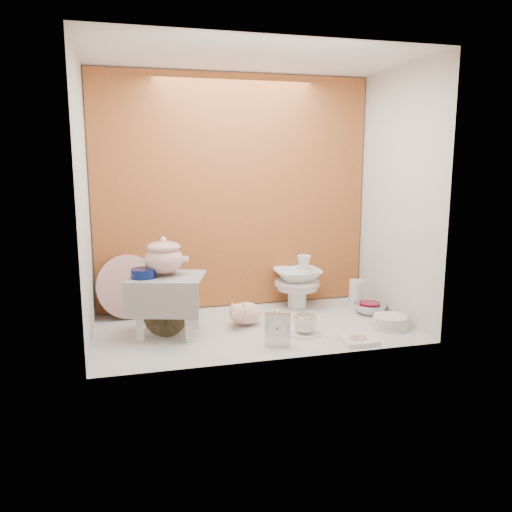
% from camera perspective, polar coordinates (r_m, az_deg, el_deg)
% --- Properties ---
extents(ground, '(1.80, 1.80, 0.00)m').
position_cam_1_polar(ground, '(3.02, -0.27, -7.94)').
color(ground, silver).
rests_on(ground, ground).
extents(niche_shell, '(1.86, 1.03, 1.53)m').
position_cam_1_polar(niche_shell, '(3.04, -1.16, 10.02)').
color(niche_shell, '#AC5B2B').
rests_on(niche_shell, ground).
extents(step_stool, '(0.47, 0.44, 0.34)m').
position_cam_1_polar(step_stool, '(2.90, -9.75, -5.43)').
color(step_stool, silver).
rests_on(step_stool, ground).
extents(soup_tureen, '(0.29, 0.29, 0.22)m').
position_cam_1_polar(soup_tureen, '(2.86, -10.18, 0.02)').
color(soup_tureen, white).
rests_on(soup_tureen, step_stool).
extents(cobalt_bowl, '(0.16, 0.16, 0.05)m').
position_cam_1_polar(cobalt_bowl, '(2.83, -12.36, -1.88)').
color(cobalt_bowl, '#0B1754').
rests_on(cobalt_bowl, step_stool).
extents(floral_platter, '(0.42, 0.23, 0.39)m').
position_cam_1_polar(floral_platter, '(3.27, -13.92, -3.32)').
color(floral_platter, silver).
rests_on(floral_platter, ground).
extents(blue_white_vase, '(0.26, 0.26, 0.23)m').
position_cam_1_polar(blue_white_vase, '(3.22, -10.21, -4.82)').
color(blue_white_vase, white).
rests_on(blue_white_vase, ground).
extents(lacquer_tray, '(0.29, 0.19, 0.27)m').
position_cam_1_polar(lacquer_tray, '(2.90, -9.92, -6.07)').
color(lacquer_tray, black).
rests_on(lacquer_tray, ground).
extents(mantel_clock, '(0.14, 0.09, 0.20)m').
position_cam_1_polar(mantel_clock, '(2.71, 2.43, -7.98)').
color(mantel_clock, silver).
rests_on(mantel_clock, ground).
extents(plush_pig, '(0.30, 0.26, 0.15)m').
position_cam_1_polar(plush_pig, '(3.04, -1.15, -6.34)').
color(plush_pig, beige).
rests_on(plush_pig, ground).
extents(teacup_saucer, '(0.18, 0.18, 0.01)m').
position_cam_1_polar(teacup_saucer, '(2.92, 5.44, -8.55)').
color(teacup_saucer, white).
rests_on(teacup_saucer, ground).
extents(gold_rim_teacup, '(0.17, 0.17, 0.10)m').
position_cam_1_polar(gold_rim_teacup, '(2.90, 5.46, -7.48)').
color(gold_rim_teacup, white).
rests_on(gold_rim_teacup, teacup_saucer).
extents(lattice_dish, '(0.18, 0.18, 0.02)m').
position_cam_1_polar(lattice_dish, '(2.84, 11.27, -9.14)').
color(lattice_dish, white).
rests_on(lattice_dish, ground).
extents(dinner_plate_stack, '(0.24, 0.24, 0.07)m').
position_cam_1_polar(dinner_plate_stack, '(3.10, 14.66, -7.09)').
color(dinner_plate_stack, white).
rests_on(dinner_plate_stack, ground).
extents(crystal_bowl, '(0.26, 0.26, 0.07)m').
position_cam_1_polar(crystal_bowl, '(3.36, 12.49, -5.69)').
color(crystal_bowl, silver).
rests_on(crystal_bowl, ground).
extents(clear_glass_vase, '(0.09, 0.09, 0.18)m').
position_cam_1_polar(clear_glass_vase, '(3.47, 11.01, -4.10)').
color(clear_glass_vase, silver).
rests_on(clear_glass_vase, ground).
extents(porcelain_tower, '(0.35, 0.35, 0.35)m').
position_cam_1_polar(porcelain_tower, '(3.39, 4.60, -2.83)').
color(porcelain_tower, white).
rests_on(porcelain_tower, ground).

